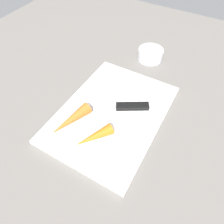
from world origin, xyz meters
name	(u,v)px	position (x,y,z in m)	size (l,w,h in m)	color
ground_plane	(112,115)	(0.00, 0.00, 0.00)	(1.40, 1.40, 0.00)	slate
cutting_board	(112,113)	(0.00, 0.00, 0.01)	(0.36, 0.26, 0.01)	white
knife	(128,107)	(0.03, -0.03, 0.02)	(0.12, 0.18, 0.01)	#B7B7BC
carrot_long	(70,120)	(-0.09, 0.07, 0.03)	(0.03, 0.03, 0.12)	orange
carrot_short	(93,137)	(-0.10, -0.01, 0.03)	(0.03, 0.03, 0.10)	orange
small_bowl	(150,54)	(0.29, 0.01, 0.02)	(0.09, 0.09, 0.04)	silver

